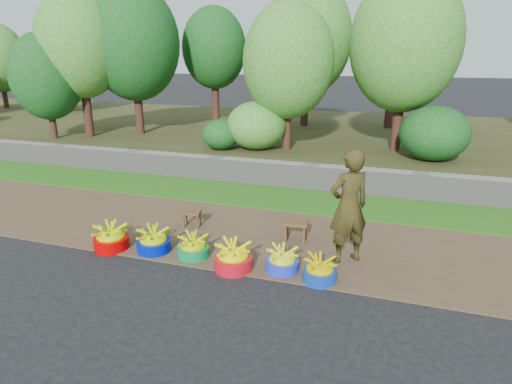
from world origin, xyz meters
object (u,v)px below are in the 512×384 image
(basin_c, at_px, (193,248))
(basin_f, at_px, (320,271))
(basin_e, at_px, (282,261))
(stool_left, at_px, (192,214))
(basin_a, at_px, (111,238))
(stool_right, at_px, (296,225))
(basin_b, at_px, (154,241))
(basin_d, at_px, (233,258))
(vendor_woman, at_px, (349,207))

(basin_c, bearing_deg, basin_f, -3.44)
(basin_e, height_order, basin_f, basin_e)
(basin_c, xyz_separation_m, stool_left, (-0.53, 1.02, 0.09))
(basin_f, bearing_deg, basin_a, -179.69)
(basin_c, distance_m, basin_f, 1.85)
(basin_f, height_order, stool_right, stool_right)
(basin_b, bearing_deg, basin_e, 0.44)
(basin_a, relative_size, basin_b, 1.05)
(basin_e, distance_m, basin_f, 0.54)
(basin_d, distance_m, stool_right, 1.29)
(basin_a, distance_m, stool_right, 2.80)
(vendor_woman, bearing_deg, basin_a, -24.67)
(basin_d, distance_m, basin_f, 1.17)
(stool_left, relative_size, stool_right, 0.88)
(basin_e, bearing_deg, basin_c, 179.80)
(basin_a, xyz_separation_m, vendor_woman, (3.39, 0.69, 0.65))
(basin_e, bearing_deg, basin_b, -179.56)
(stool_right, bearing_deg, stool_left, 178.90)
(basin_a, bearing_deg, stool_left, 56.22)
(basin_b, height_order, basin_e, basin_b)
(basin_a, bearing_deg, basin_e, 2.70)
(basin_a, bearing_deg, vendor_woman, 11.49)
(stool_left, relative_size, vendor_woman, 0.22)
(basin_a, relative_size, basin_f, 1.17)
(basin_f, bearing_deg, basin_b, 177.90)
(basin_a, relative_size, vendor_woman, 0.32)
(stool_right, bearing_deg, basin_f, -62.24)
(vendor_woman, bearing_deg, basin_c, -21.17)
(basin_d, bearing_deg, basin_c, 166.51)
(stool_right, bearing_deg, basin_b, -152.34)
(basin_f, xyz_separation_m, stool_left, (-2.38, 1.13, 0.09))
(basin_f, distance_m, vendor_woman, 0.98)
(basin_b, distance_m, basin_c, 0.64)
(stool_right, bearing_deg, basin_e, -87.07)
(basin_e, xyz_separation_m, stool_right, (-0.05, 0.99, 0.13))
(basin_b, height_order, vendor_woman, vendor_woman)
(basin_c, bearing_deg, basin_d, -13.49)
(basin_f, xyz_separation_m, vendor_woman, (0.25, 0.67, 0.67))
(stool_left, bearing_deg, basin_c, -62.46)
(basin_f, relative_size, vendor_woman, 0.28)
(basin_b, height_order, basin_c, basin_b)
(basin_b, distance_m, basin_d, 1.33)
(basin_c, bearing_deg, vendor_woman, 15.00)
(basin_c, distance_m, vendor_woman, 2.27)
(basin_d, height_order, stool_right, basin_d)
(basin_d, bearing_deg, basin_b, 173.78)
(stool_right, bearing_deg, basin_c, -142.39)
(basin_c, height_order, stool_left, basin_c)
(vendor_woman, bearing_deg, basin_b, -24.15)
(basin_c, height_order, basin_f, basin_c)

